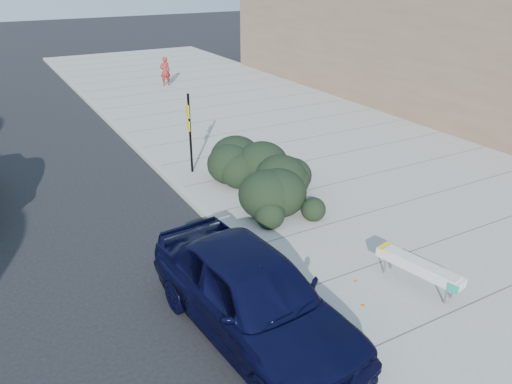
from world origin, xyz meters
TOP-DOWN VIEW (x-y plane):
  - ground at (0.00, 0.00)m, footprint 120.00×120.00m
  - sidewalk_near at (5.60, 5.00)m, footprint 11.20×50.00m
  - curb_near at (0.00, 5.00)m, footprint 0.22×50.00m
  - bench at (2.40, -3.02)m, footprint 0.74×1.91m
  - bike_rack at (1.66, 3.50)m, footprint 0.29×0.59m
  - sign_post at (0.78, 5.00)m, footprint 0.10×0.29m
  - hedge at (2.07, 2.50)m, footprint 3.37×4.74m
  - sedan_navy at (-1.14, -2.46)m, footprint 2.43×5.10m
  - pedestrian at (4.43, 17.31)m, footprint 0.57×0.39m

SIDE VIEW (x-z plane):
  - ground at x=0.00m, z-range 0.00..0.00m
  - sidewalk_near at x=5.60m, z-range 0.00..0.15m
  - curb_near at x=0.00m, z-range 0.00..0.17m
  - bench at x=2.40m, z-range 0.31..0.88m
  - bike_rack at x=1.66m, z-range 0.24..1.17m
  - sedan_navy at x=-1.14m, z-range 0.00..1.68m
  - pedestrian at x=4.43m, z-range 0.15..1.69m
  - hedge at x=2.07m, z-range 0.15..1.76m
  - sign_post at x=0.78m, z-range 0.32..2.84m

